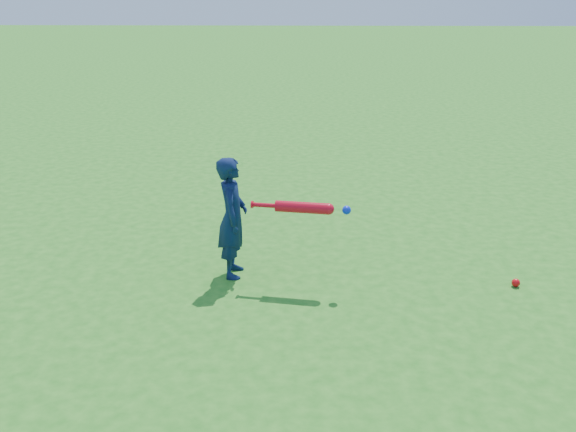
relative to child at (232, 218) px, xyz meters
name	(u,v)px	position (x,y,z in m)	size (l,w,h in m)	color
ground	(171,303)	(-0.46, -0.59, -0.55)	(80.00, 80.00, 0.00)	#22711B
child	(232,218)	(0.00, 0.00, 0.00)	(0.40, 0.26, 1.10)	#0E1A41
ground_ball_red	(516,283)	(2.49, -0.19, -0.51)	(0.07, 0.07, 0.07)	red
bat_swing	(307,208)	(0.65, -0.16, 0.15)	(0.86, 0.20, 0.10)	red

